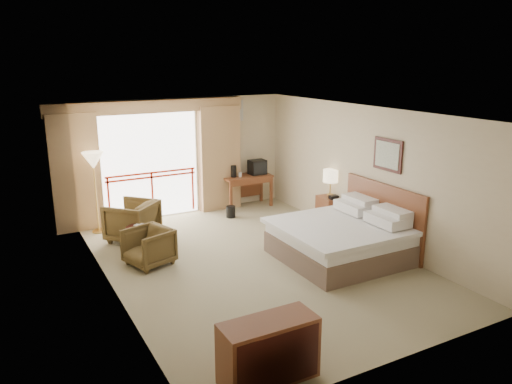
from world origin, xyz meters
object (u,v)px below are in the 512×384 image
desk (246,182)px  dresser (269,351)px  tv (257,167)px  wastebasket (231,212)px  side_table (139,235)px  armchair_near (150,264)px  floor_lamp (93,164)px  armchair_far (133,240)px  nightstand (331,212)px  bed (342,239)px  table_lamp (331,176)px

desk → dresser: size_ratio=1.08×
tv → wastebasket: size_ratio=1.49×
desk → side_table: size_ratio=2.39×
wastebasket → armchair_near: armchair_near is taller
wastebasket → floor_lamp: size_ratio=0.16×
wastebasket → side_table: bearing=-155.7°
armchair_far → dresser: bearing=48.3°
armchair_far → nightstand: bearing=120.0°
desk → armchair_near: desk is taller
tv → armchair_near: 4.34m
bed → tv: bearing=85.4°
bed → floor_lamp: 5.24m
bed → side_table: bearing=147.1°
armchair_far → side_table: 0.80m
nightstand → wastebasket: 2.31m
desk → armchair_near: size_ratio=1.63×
nightstand → floor_lamp: size_ratio=0.39×
nightstand → floor_lamp: bearing=160.7°
nightstand → armchair_far: 4.23m
bed → desk: bearing=90.0°
nightstand → side_table: (-4.11, 0.50, 0.01)m
desk → wastebasket: desk is taller
table_lamp → wastebasket: 2.47m
armchair_far → desk: bearing=155.4°
nightstand → tv: size_ratio=1.67×
table_lamp → tv: size_ratio=1.45×
bed → floor_lamp: size_ratio=1.24×
wastebasket → desk: bearing=42.0°
side_table → wastebasket: bearing=24.3°
desk → tv: size_ratio=3.03×
nightstand → wastebasket: bearing=140.6°
nightstand → side_table: nightstand is taller
nightstand → armchair_far: (-4.03, 1.21, -0.33)m
tv → side_table: size_ratio=0.79×
armchair_near → floor_lamp: (-0.43, 2.22, 1.48)m
nightstand → armchair_far: bearing=168.2°
tv → armchair_near: tv is taller
nightstand → tv: 2.38m
side_table → floor_lamp: size_ratio=0.29×
side_table → nightstand: bearing=-7.0°
tv → side_table: tv is taller
bed → tv: 3.83m
desk → nightstand: bearing=-69.3°
armchair_far → wastebasket: bearing=146.2°
side_table → dresser: 4.55m
wastebasket → floor_lamp: floor_lamp is taller
desk → wastebasket: size_ratio=4.51×
table_lamp → armchair_far: (-4.03, 1.16, -1.11)m
tv → side_table: (-3.49, -1.71, -0.62)m
table_lamp → wastebasket: size_ratio=2.15×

